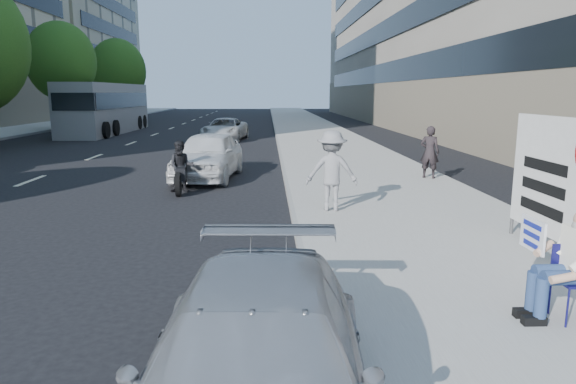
{
  "coord_description": "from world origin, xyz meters",
  "views": [
    {
      "loc": [
        0.9,
        -8.09,
        2.71
      ],
      "look_at": [
        1.29,
        1.53,
        0.84
      ],
      "focal_mm": 32.0,
      "sensor_mm": 36.0,
      "label": 1
    }
  ],
  "objects_px": {
    "parked_sedan": "(256,372)",
    "motorcycle": "(182,169)",
    "white_sedan_far": "(225,129)",
    "bus": "(107,109)",
    "white_sedan_near": "(208,155)",
    "protest_banner": "(563,181)",
    "jogger": "(332,171)",
    "pedestrian_woman": "(430,152)",
    "seated_protester": "(567,259)"
  },
  "relations": [
    {
      "from": "parked_sedan",
      "to": "motorcycle",
      "type": "bearing_deg",
      "value": 105.26
    },
    {
      "from": "parked_sedan",
      "to": "white_sedan_far",
      "type": "bearing_deg",
      "value": 98.21
    },
    {
      "from": "motorcycle",
      "to": "bus",
      "type": "distance_m",
      "value": 23.29
    },
    {
      "from": "white_sedan_near",
      "to": "parked_sedan",
      "type": "bearing_deg",
      "value": -76.03
    },
    {
      "from": "parked_sedan",
      "to": "protest_banner",
      "type": "bearing_deg",
      "value": 43.73
    },
    {
      "from": "jogger",
      "to": "white_sedan_far",
      "type": "xyz_separation_m",
      "value": [
        -3.83,
        18.63,
        -0.39
      ]
    },
    {
      "from": "parked_sedan",
      "to": "jogger",
      "type": "bearing_deg",
      "value": 81.77
    },
    {
      "from": "pedestrian_woman",
      "to": "parked_sedan",
      "type": "height_order",
      "value": "pedestrian_woman"
    },
    {
      "from": "jogger",
      "to": "white_sedan_far",
      "type": "distance_m",
      "value": 19.02
    },
    {
      "from": "jogger",
      "to": "pedestrian_woman",
      "type": "relative_size",
      "value": 1.11
    },
    {
      "from": "seated_protester",
      "to": "white_sedan_far",
      "type": "xyz_separation_m",
      "value": [
        -5.79,
        24.28,
        -0.24
      ]
    },
    {
      "from": "seated_protester",
      "to": "white_sedan_near",
      "type": "distance_m",
      "value": 12.2
    },
    {
      "from": "parked_sedan",
      "to": "bus",
      "type": "relative_size",
      "value": 0.36
    },
    {
      "from": "seated_protester",
      "to": "parked_sedan",
      "type": "xyz_separation_m",
      "value": [
        -3.46,
        -1.83,
        -0.24
      ]
    },
    {
      "from": "seated_protester",
      "to": "white_sedan_near",
      "type": "height_order",
      "value": "white_sedan_near"
    },
    {
      "from": "white_sedan_near",
      "to": "protest_banner",
      "type": "bearing_deg",
      "value": -48.51
    },
    {
      "from": "white_sedan_near",
      "to": "motorcycle",
      "type": "height_order",
      "value": "white_sedan_near"
    },
    {
      "from": "seated_protester",
      "to": "bus",
      "type": "relative_size",
      "value": 0.11
    },
    {
      "from": "pedestrian_woman",
      "to": "protest_banner",
      "type": "xyz_separation_m",
      "value": [
        -0.43,
        -7.78,
        0.46
      ]
    },
    {
      "from": "parked_sedan",
      "to": "seated_protester",
      "type": "bearing_deg",
      "value": 30.96
    },
    {
      "from": "motorcycle",
      "to": "jogger",
      "type": "bearing_deg",
      "value": -42.87
    },
    {
      "from": "white_sedan_far",
      "to": "white_sedan_near",
      "type": "bearing_deg",
      "value": -80.43
    },
    {
      "from": "pedestrian_woman",
      "to": "white_sedan_far",
      "type": "height_order",
      "value": "pedestrian_woman"
    },
    {
      "from": "protest_banner",
      "to": "motorcycle",
      "type": "height_order",
      "value": "protest_banner"
    },
    {
      "from": "seated_protester",
      "to": "jogger",
      "type": "height_order",
      "value": "jogger"
    },
    {
      "from": "parked_sedan",
      "to": "white_sedan_near",
      "type": "bearing_deg",
      "value": 101.09
    },
    {
      "from": "parked_sedan",
      "to": "white_sedan_near",
      "type": "distance_m",
      "value": 12.96
    },
    {
      "from": "protest_banner",
      "to": "parked_sedan",
      "type": "distance_m",
      "value": 6.06
    },
    {
      "from": "jogger",
      "to": "pedestrian_woman",
      "type": "height_order",
      "value": "jogger"
    },
    {
      "from": "parked_sedan",
      "to": "motorcycle",
      "type": "relative_size",
      "value": 2.14
    },
    {
      "from": "jogger",
      "to": "white_sedan_near",
      "type": "distance_m",
      "value": 6.3
    },
    {
      "from": "protest_banner",
      "to": "parked_sedan",
      "type": "height_order",
      "value": "protest_banner"
    },
    {
      "from": "white_sedan_near",
      "to": "motorcycle",
      "type": "xyz_separation_m",
      "value": [
        -0.47,
        -2.32,
        -0.11
      ]
    },
    {
      "from": "parked_sedan",
      "to": "white_sedan_far",
      "type": "relative_size",
      "value": 0.96
    },
    {
      "from": "jogger",
      "to": "pedestrian_woman",
      "type": "xyz_separation_m",
      "value": [
        3.5,
        4.22,
        -0.09
      ]
    },
    {
      "from": "jogger",
      "to": "pedestrian_woman",
      "type": "distance_m",
      "value": 5.48
    },
    {
      "from": "parked_sedan",
      "to": "motorcycle",
      "type": "distance_m",
      "value": 10.76
    },
    {
      "from": "motorcycle",
      "to": "seated_protester",
      "type": "bearing_deg",
      "value": -60.6
    },
    {
      "from": "seated_protester",
      "to": "bus",
      "type": "height_order",
      "value": "bus"
    },
    {
      "from": "white_sedan_near",
      "to": "motorcycle",
      "type": "relative_size",
      "value": 2.14
    },
    {
      "from": "seated_protester",
      "to": "pedestrian_woman",
      "type": "relative_size",
      "value": 0.83
    },
    {
      "from": "seated_protester",
      "to": "protest_banner",
      "type": "distance_m",
      "value": 2.42
    },
    {
      "from": "pedestrian_woman",
      "to": "motorcycle",
      "type": "xyz_separation_m",
      "value": [
        -7.27,
        -1.18,
        -0.3
      ]
    },
    {
      "from": "protest_banner",
      "to": "jogger",
      "type": "bearing_deg",
      "value": 130.66
    },
    {
      "from": "seated_protester",
      "to": "motorcycle",
      "type": "relative_size",
      "value": 0.64
    },
    {
      "from": "motorcycle",
      "to": "pedestrian_woman",
      "type": "bearing_deg",
      "value": 5.23
    },
    {
      "from": "motorcycle",
      "to": "white_sedan_near",
      "type": "bearing_deg",
      "value": 74.65
    },
    {
      "from": "white_sedan_far",
      "to": "protest_banner",
      "type": "bearing_deg",
      "value": -65.47
    },
    {
      "from": "seated_protester",
      "to": "bus",
      "type": "xyz_separation_m",
      "value": [
        -14.27,
        30.34,
        0.76
      ]
    },
    {
      "from": "seated_protester",
      "to": "white_sedan_far",
      "type": "bearing_deg",
      "value": 103.42
    }
  ]
}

